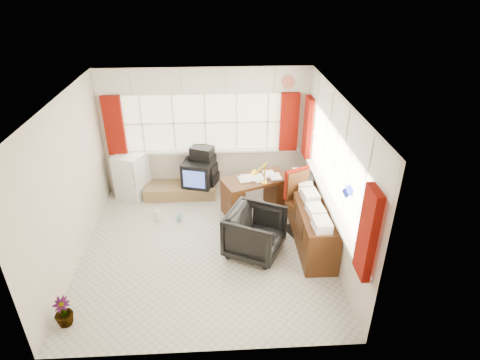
# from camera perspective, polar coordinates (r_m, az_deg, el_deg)

# --- Properties ---
(ground) EXTENTS (4.00, 4.00, 0.00)m
(ground) POSITION_cam_1_polar(r_m,az_deg,el_deg) (6.72, -4.77, -9.62)
(ground) COLOR beige
(ground) RESTS_ON ground
(room_walls) EXTENTS (4.00, 4.00, 4.00)m
(room_walls) POSITION_cam_1_polar(r_m,az_deg,el_deg) (5.92, -5.34, 1.88)
(room_walls) COLOR beige
(room_walls) RESTS_ON ground
(window_back) EXTENTS (3.70, 0.12, 3.60)m
(window_back) POSITION_cam_1_polar(r_m,az_deg,el_deg) (7.91, -4.80, 4.59)
(window_back) COLOR #F4ECC1
(window_back) RESTS_ON room_walls
(window_right) EXTENTS (0.12, 3.70, 3.60)m
(window_right) POSITION_cam_1_polar(r_m,az_deg,el_deg) (6.41, 12.54, -2.16)
(window_right) COLOR #F4ECC1
(window_right) RESTS_ON room_walls
(curtains) EXTENTS (3.83, 3.83, 1.15)m
(curtains) POSITION_cam_1_polar(r_m,az_deg,el_deg) (6.80, 2.71, 5.23)
(curtains) COLOR maroon
(curtains) RESTS_ON room_walls
(overhead_cabinets) EXTENTS (3.98, 3.98, 0.48)m
(overhead_cabinets) POSITION_cam_1_polar(r_m,az_deg,el_deg) (6.59, 3.31, 11.79)
(overhead_cabinets) COLOR white
(overhead_cabinets) RESTS_ON room_walls
(desk) EXTENTS (1.31, 0.97, 0.72)m
(desk) POSITION_cam_1_polar(r_m,az_deg,el_deg) (7.45, 2.13, -1.83)
(desk) COLOR #492411
(desk) RESTS_ON ground
(desk_lamp) EXTENTS (0.18, 0.16, 0.43)m
(desk_lamp) POSITION_cam_1_polar(r_m,az_deg,el_deg) (7.02, 3.54, 1.64)
(desk_lamp) COLOR yellow
(desk_lamp) RESTS_ON desk
(task_chair) EXTENTS (0.63, 0.64, 1.12)m
(task_chair) POSITION_cam_1_polar(r_m,az_deg,el_deg) (6.91, 8.40, -2.67)
(task_chair) COLOR black
(task_chair) RESTS_ON ground
(office_chair) EXTENTS (1.12, 1.11, 0.77)m
(office_chair) POSITION_cam_1_polar(r_m,az_deg,el_deg) (6.40, 2.16, -7.51)
(office_chair) COLOR black
(office_chair) RESTS_ON ground
(radiator) EXTENTS (0.41, 0.19, 0.60)m
(radiator) POSITION_cam_1_polar(r_m,az_deg,el_deg) (6.83, 1.22, -6.31)
(radiator) COLOR white
(radiator) RESTS_ON ground
(credenza) EXTENTS (0.50, 2.00, 0.85)m
(credenza) POSITION_cam_1_polar(r_m,az_deg,el_deg) (6.81, 9.88, -5.35)
(credenza) COLOR #492411
(credenza) RESTS_ON ground
(file_tray) EXTENTS (0.31, 0.40, 0.13)m
(file_tray) POSITION_cam_1_polar(r_m,az_deg,el_deg) (7.10, 8.91, 0.23)
(file_tray) COLOR black
(file_tray) RESTS_ON credenza
(tv_bench) EXTENTS (1.40, 0.50, 0.25)m
(tv_bench) POSITION_cam_1_polar(r_m,az_deg,el_deg) (8.12, -8.48, -1.47)
(tv_bench) COLOR olive
(tv_bench) RESTS_ON ground
(crt_tv) EXTENTS (0.67, 0.64, 0.51)m
(crt_tv) POSITION_cam_1_polar(r_m,az_deg,el_deg) (7.90, -5.99, 0.94)
(crt_tv) COLOR black
(crt_tv) RESTS_ON tv_bench
(hifi_stack) EXTENTS (0.65, 0.54, 0.77)m
(hifi_stack) POSITION_cam_1_polar(r_m,az_deg,el_deg) (7.96, -5.30, 1.95)
(hifi_stack) COLOR black
(hifi_stack) RESTS_ON tv_bench
(mini_fridge) EXTENTS (0.69, 0.70, 0.90)m
(mini_fridge) POSITION_cam_1_polar(r_m,az_deg,el_deg) (8.18, -15.16, 0.62)
(mini_fridge) COLOR white
(mini_fridge) RESTS_ON ground
(spray_bottle_a) EXTENTS (0.15, 0.15, 0.29)m
(spray_bottle_a) POSITION_cam_1_polar(r_m,az_deg,el_deg) (7.42, -11.65, -4.75)
(spray_bottle_a) COLOR white
(spray_bottle_a) RESTS_ON ground
(spray_bottle_b) EXTENTS (0.10, 0.10, 0.18)m
(spray_bottle_b) POSITION_cam_1_polar(r_m,az_deg,el_deg) (7.37, -8.66, -5.21)
(spray_bottle_b) COLOR #81C0B6
(spray_bottle_b) RESTS_ON ground
(flower_vase) EXTENTS (0.29, 0.29, 0.42)m
(flower_vase) POSITION_cam_1_polar(r_m,az_deg,el_deg) (5.85, -23.85, -16.79)
(flower_vase) COLOR black
(flower_vase) RESTS_ON ground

